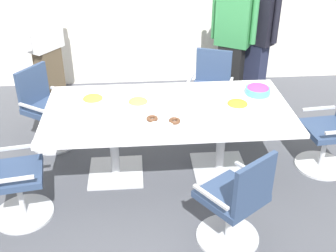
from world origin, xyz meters
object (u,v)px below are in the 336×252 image
(person_standing_0, at_px, (45,43))
(snack_bowl_chips_yellow, at_px, (93,100))
(office_chair_0, at_px, (332,134))
(office_chair_1, at_px, (210,93))
(office_chair_3, at_px, (10,180))
(snack_bowl_chips_orange, at_px, (237,106))
(snack_bowl_cookies, at_px, (138,103))
(conference_table, at_px, (168,119))
(office_chair_2, at_px, (47,111))
(person_standing_1, at_px, (233,40))
(person_standing_2, at_px, (256,38))
(office_chair_4, at_px, (236,204))
(napkin_pile, at_px, (207,102))
(donut_platter, at_px, (163,122))
(snack_bowl_candy_mix, at_px, (258,90))

(person_standing_0, distance_m, snack_bowl_chips_yellow, 1.58)
(snack_bowl_chips_yellow, bearing_deg, office_chair_0, -4.37)
(office_chair_1, relative_size, office_chair_3, 1.00)
(person_standing_0, bearing_deg, office_chair_0, 99.09)
(snack_bowl_chips_orange, bearing_deg, snack_bowl_cookies, 171.29)
(conference_table, height_order, office_chair_2, office_chair_2)
(person_standing_1, distance_m, person_standing_2, 0.35)
(office_chair_4, bearing_deg, person_standing_2, 37.24)
(office_chair_4, bearing_deg, napkin_pile, 58.63)
(person_standing_1, bearing_deg, office_chair_2, 53.46)
(snack_bowl_chips_orange, relative_size, donut_platter, 0.70)
(snack_bowl_cookies, xyz_separation_m, snack_bowl_chips_yellow, (-0.44, 0.09, 0.00))
(person_standing_1, bearing_deg, person_standing_2, -135.92)
(office_chair_2, bearing_deg, person_standing_1, 146.15)
(person_standing_2, xyz_separation_m, napkin_pile, (-0.94, -1.68, -0.08))
(office_chair_3, distance_m, snack_bowl_chips_orange, 2.19)
(conference_table, relative_size, snack_bowl_candy_mix, 9.38)
(conference_table, bearing_deg, snack_bowl_cookies, 170.59)
(snack_bowl_chips_orange, bearing_deg, snack_bowl_candy_mix, 49.69)
(office_chair_2, xyz_separation_m, donut_platter, (1.26, -0.98, 0.36))
(office_chair_0, xyz_separation_m, office_chair_4, (-1.24, -1.01, 0.00))
(office_chair_2, height_order, person_standing_1, person_standing_1)
(office_chair_0, bearing_deg, snack_bowl_chips_orange, 87.67)
(snack_bowl_chips_orange, xyz_separation_m, snack_bowl_chips_yellow, (-1.39, 0.24, -0.00))
(napkin_pile, bearing_deg, office_chair_1, 77.75)
(office_chair_4, relative_size, person_standing_2, 0.54)
(person_standing_0, xyz_separation_m, snack_bowl_candy_mix, (2.38, -1.31, -0.12))
(snack_bowl_cookies, bearing_deg, office_chair_3, -151.10)
(office_chair_0, bearing_deg, conference_table, 83.29)
(person_standing_0, distance_m, napkin_pile, 2.37)
(office_chair_1, distance_m, office_chair_4, 2.09)
(person_standing_1, bearing_deg, office_chair_0, 144.75)
(office_chair_2, relative_size, snack_bowl_chips_yellow, 4.12)
(person_standing_1, bearing_deg, office_chair_3, 73.85)
(office_chair_3, bearing_deg, person_standing_1, 123.22)
(office_chair_3, xyz_separation_m, person_standing_1, (2.42, 2.21, 0.47))
(person_standing_2, relative_size, donut_platter, 5.35)
(office_chair_4, distance_m, napkin_pile, 1.15)
(person_standing_2, bearing_deg, office_chair_0, 151.85)
(person_standing_1, xyz_separation_m, snack_bowl_cookies, (-1.27, -1.58, -0.08))
(person_standing_0, bearing_deg, snack_bowl_cookies, 73.12)
(office_chair_2, bearing_deg, snack_bowl_chips_yellow, 81.57)
(snack_bowl_cookies, relative_size, snack_bowl_chips_yellow, 0.96)
(office_chair_0, xyz_separation_m, snack_bowl_cookies, (-1.99, 0.09, 0.39))
(office_chair_0, bearing_deg, snack_bowl_cookies, 82.14)
(office_chair_3, xyz_separation_m, office_chair_4, (1.90, -0.47, 0.00))
(snack_bowl_chips_yellow, bearing_deg, snack_bowl_chips_orange, -9.66)
(snack_bowl_chips_yellow, bearing_deg, donut_platter, -33.21)
(napkin_pile, bearing_deg, conference_table, -176.56)
(conference_table, bearing_deg, office_chair_3, -157.85)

